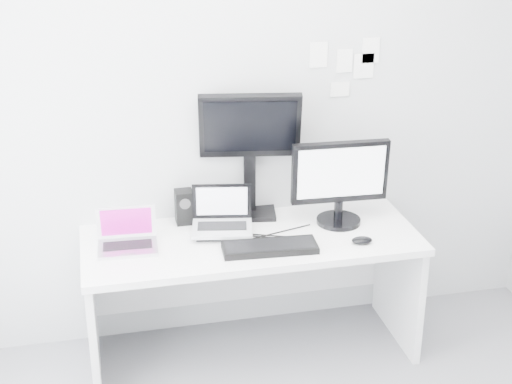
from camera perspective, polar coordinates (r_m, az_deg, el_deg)
back_wall at (r=4.19m, az=-1.38°, el=6.32°), size 3.60×0.00×3.60m
desk at (r=4.27m, az=-0.32°, el=-7.80°), size 1.80×0.70×0.73m
macbook at (r=3.97m, az=-9.65°, el=-2.79°), size 0.32×0.25×0.23m
speaker at (r=4.24m, az=-5.39°, el=-1.11°), size 0.11×0.11×0.19m
dell_laptop at (r=4.07m, az=-2.57°, el=-1.51°), size 0.36×0.30×0.27m
rear_monitor at (r=4.21m, az=-0.47°, el=2.91°), size 0.58×0.29×0.75m
samsung_monitor at (r=4.19m, az=6.31°, el=0.76°), size 0.55×0.27×0.49m
keyboard at (r=3.95m, az=1.03°, el=-4.16°), size 0.50×0.21×0.03m
mouse at (r=4.06m, az=7.92°, el=-3.59°), size 0.12×0.08×0.04m
wall_note_0 at (r=4.22m, az=4.69°, el=10.17°), size 0.10×0.00×0.14m
wall_note_1 at (r=4.28m, az=6.63°, el=9.71°), size 0.09×0.00×0.13m
wall_note_2 at (r=4.32m, az=8.57°, el=10.42°), size 0.10×0.00×0.14m
wall_note_3 at (r=4.31m, az=6.28°, el=7.63°), size 0.11×0.00×0.08m
wall_note_4 at (r=4.32m, az=8.05°, el=9.31°), size 0.12×0.00×0.14m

